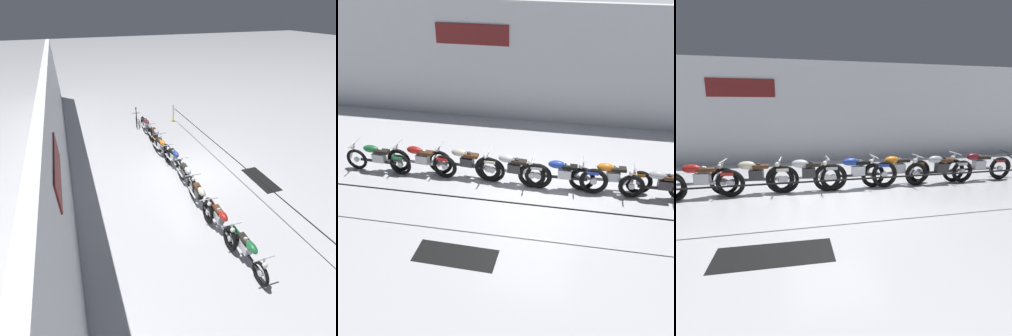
% 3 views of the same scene
% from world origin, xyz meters
% --- Properties ---
extents(ground_plane, '(120.00, 120.00, 0.00)m').
position_xyz_m(ground_plane, '(0.00, 0.00, 0.00)').
color(ground_plane, silver).
extents(back_wall, '(28.00, 0.29, 4.20)m').
position_xyz_m(back_wall, '(-0.01, 5.12, 2.10)').
color(back_wall, white).
rests_on(back_wall, ground).
extents(motorcycle_green_0, '(2.07, 0.62, 0.91)m').
position_xyz_m(motorcycle_green_0, '(-4.66, 0.58, 0.46)').
color(motorcycle_green_0, black).
rests_on(motorcycle_green_0, ground).
extents(motorcycle_red_1, '(2.18, 0.62, 0.94)m').
position_xyz_m(motorcycle_red_1, '(-3.35, 0.68, 0.47)').
color(motorcycle_red_1, black).
rests_on(motorcycle_red_1, ground).
extents(motorcycle_cream_2, '(2.35, 0.62, 0.96)m').
position_xyz_m(motorcycle_cream_2, '(-2.03, 0.74, 0.48)').
color(motorcycle_cream_2, black).
rests_on(motorcycle_cream_2, ground).
extents(motorcycle_silver_3, '(2.23, 0.62, 0.96)m').
position_xyz_m(motorcycle_silver_3, '(-0.64, 0.63, 0.47)').
color(motorcycle_silver_3, black).
rests_on(motorcycle_silver_3, ground).
extents(motorcycle_blue_4, '(2.47, 0.62, 0.97)m').
position_xyz_m(motorcycle_blue_4, '(0.75, 0.58, 0.48)').
color(motorcycle_blue_4, black).
rests_on(motorcycle_blue_4, ground).
extents(motorcycle_orange_5, '(2.26, 0.62, 0.94)m').
position_xyz_m(motorcycle_orange_5, '(2.05, 0.74, 0.46)').
color(motorcycle_orange_5, black).
rests_on(motorcycle_orange_5, ground).
extents(motorcycle_silver_6, '(2.27, 0.62, 0.93)m').
position_xyz_m(motorcycle_silver_6, '(3.39, 0.59, 0.45)').
color(motorcycle_silver_6, black).
rests_on(motorcycle_silver_6, ground).
extents(motorcycle_maroon_7, '(2.39, 0.62, 0.94)m').
position_xyz_m(motorcycle_maroon_7, '(4.75, 0.66, 0.47)').
color(motorcycle_maroon_7, black).
rests_on(motorcycle_maroon_7, ground).
extents(bicycle, '(1.65, 0.59, 0.94)m').
position_xyz_m(bicycle, '(6.41, 0.81, 0.37)').
color(bicycle, black).
rests_on(bicycle, ground).
extents(stanchion_far_left, '(12.15, 0.28, 1.05)m').
position_xyz_m(stanchion_far_left, '(-1.58, -1.47, 0.75)').
color(stanchion_far_left, gold).
rests_on(stanchion_far_left, ground).
extents(stanchion_mid_left, '(0.28, 0.28, 1.05)m').
position_xyz_m(stanchion_mid_left, '(6.02, -1.47, 0.36)').
color(stanchion_mid_left, gold).
rests_on(stanchion_mid_left, ground).
extents(floor_banner, '(1.89, 0.79, 0.01)m').
position_xyz_m(floor_banner, '(-1.40, -2.50, 0.00)').
color(floor_banner, black).
rests_on(floor_banner, ground).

